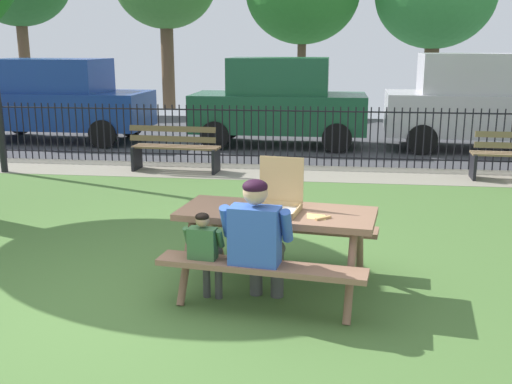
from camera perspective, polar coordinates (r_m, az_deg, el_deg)
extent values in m
cube|color=#4A7035|center=(6.67, -7.19, -6.17)|extent=(28.00, 10.52, 0.02)
cube|color=gray|center=(10.97, -1.30, 1.94)|extent=(28.00, 1.40, 0.01)
cube|color=#424247|center=(15.45, 1.25, 5.42)|extent=(28.00, 7.77, 0.01)
cube|color=#8B634C|center=(5.54, 1.98, -2.08)|extent=(1.88, 0.99, 0.06)
cube|color=#8B634C|center=(5.08, 0.41, -7.13)|extent=(1.82, 0.52, 0.05)
cube|color=#8B634C|center=(6.19, 3.21, -3.27)|extent=(1.82, 0.52, 0.05)
cylinder|color=#8B634C|center=(5.50, -6.61, -6.53)|extent=(0.13, 0.44, 0.74)
cylinder|color=#8B634C|center=(6.23, -3.83, -3.99)|extent=(0.13, 0.44, 0.74)
cylinder|color=#8B634C|center=(5.17, 8.97, -7.97)|extent=(0.13, 0.44, 0.74)
cylinder|color=#8B634C|center=(5.94, 9.84, -5.06)|extent=(0.13, 0.44, 0.74)
cube|color=tan|center=(5.47, 1.84, -1.90)|extent=(0.48, 0.48, 0.01)
cube|color=silver|center=(5.47, 1.84, -1.83)|extent=(0.44, 0.44, 0.00)
cube|color=tan|center=(5.27, 1.28, -2.19)|extent=(0.42, 0.08, 0.04)
cube|color=tan|center=(5.65, 2.37, -1.08)|extent=(0.42, 0.08, 0.04)
cube|color=tan|center=(5.51, -0.21, -1.46)|extent=(0.08, 0.42, 0.04)
cube|color=tan|center=(5.42, 3.94, -1.78)|extent=(0.08, 0.42, 0.04)
cube|color=tan|center=(5.61, 2.44, 1.25)|extent=(0.42, 0.09, 0.42)
pyramid|color=#F1D971|center=(5.36, 5.76, -2.28)|extent=(0.24, 0.24, 0.01)
cube|color=tan|center=(5.29, 6.41, -2.48)|extent=(0.14, 0.13, 0.02)
cylinder|color=#484848|center=(5.58, 0.01, -7.61)|extent=(0.12, 0.12, 0.44)
cylinder|color=#484848|center=(5.30, -0.57, -5.89)|extent=(0.20, 0.44, 0.15)
cylinder|color=#484848|center=(5.53, 2.03, -7.80)|extent=(0.12, 0.12, 0.44)
cylinder|color=#484848|center=(5.25, 1.54, -6.08)|extent=(0.20, 0.44, 0.15)
cube|color=#3359B2|center=(5.01, -0.12, -4.30)|extent=(0.45, 0.27, 0.52)
cylinder|color=#3359B2|center=(5.09, -2.80, -2.78)|extent=(0.12, 0.22, 0.31)
cylinder|color=#3359B2|center=(4.96, 2.93, -3.22)|extent=(0.12, 0.22, 0.31)
sphere|color=tan|center=(4.92, -0.06, -0.02)|extent=(0.21, 0.21, 0.21)
ellipsoid|color=black|center=(4.90, -0.09, 0.52)|extent=(0.21, 0.20, 0.12)
cylinder|color=#424242|center=(5.54, -4.73, -7.82)|extent=(0.07, 0.07, 0.44)
cylinder|color=#424242|center=(5.35, -5.22, -5.91)|extent=(0.12, 0.25, 0.09)
cylinder|color=#424242|center=(5.50, -3.58, -7.94)|extent=(0.07, 0.07, 0.44)
cylinder|color=#424242|center=(5.31, -4.04, -6.03)|extent=(0.12, 0.25, 0.09)
cube|color=#386638|center=(5.18, -5.11, -5.02)|extent=(0.26, 0.16, 0.30)
cylinder|color=#386638|center=(5.23, -6.56, -4.15)|extent=(0.07, 0.13, 0.18)
cylinder|color=#386638|center=(5.14, -3.43, -4.44)|extent=(0.07, 0.13, 0.18)
sphere|color=tan|center=(5.12, -5.12, -2.66)|extent=(0.12, 0.12, 0.12)
ellipsoid|color=black|center=(5.11, -5.14, -2.37)|extent=(0.12, 0.12, 0.07)
cylinder|color=black|center=(11.49, -0.80, 7.78)|extent=(22.48, 0.03, 0.03)
cylinder|color=black|center=(11.62, -0.79, 3.49)|extent=(22.48, 0.03, 0.03)
cylinder|color=black|center=(13.21, -22.85, 5.41)|extent=(0.02, 0.02, 1.14)
cylinder|color=black|center=(13.14, -22.32, 5.42)|extent=(0.02, 0.02, 1.14)
cylinder|color=black|center=(13.07, -21.78, 5.43)|extent=(0.02, 0.02, 1.14)
cylinder|color=black|center=(13.00, -21.24, 5.44)|extent=(0.02, 0.02, 1.14)
cylinder|color=black|center=(12.94, -20.69, 5.45)|extent=(0.02, 0.02, 1.14)
cylinder|color=black|center=(12.87, -20.13, 5.46)|extent=(0.02, 0.02, 1.14)
cylinder|color=black|center=(12.81, -19.57, 5.46)|extent=(0.02, 0.02, 1.14)
cylinder|color=black|center=(12.75, -19.00, 5.47)|extent=(0.02, 0.02, 1.14)
cylinder|color=black|center=(12.68, -18.43, 5.48)|extent=(0.02, 0.02, 1.14)
cylinder|color=black|center=(12.62, -17.85, 5.48)|extent=(0.02, 0.02, 1.14)
cylinder|color=black|center=(12.57, -17.27, 5.49)|extent=(0.02, 0.02, 1.14)
cylinder|color=black|center=(12.51, -16.68, 5.50)|extent=(0.02, 0.02, 1.14)
cylinder|color=black|center=(12.45, -16.09, 5.50)|extent=(0.02, 0.02, 1.14)
cylinder|color=black|center=(12.40, -15.49, 5.51)|extent=(0.02, 0.02, 1.14)
cylinder|color=black|center=(12.34, -14.88, 5.51)|extent=(0.02, 0.02, 1.14)
cylinder|color=black|center=(12.29, -14.27, 5.51)|extent=(0.02, 0.02, 1.14)
cylinder|color=black|center=(12.24, -13.66, 5.52)|extent=(0.02, 0.02, 1.14)
cylinder|color=black|center=(12.19, -13.04, 5.52)|extent=(0.02, 0.02, 1.14)
cylinder|color=black|center=(12.14, -12.41, 5.52)|extent=(0.02, 0.02, 1.14)
cylinder|color=black|center=(12.10, -11.78, 5.52)|extent=(0.02, 0.02, 1.14)
cylinder|color=black|center=(12.05, -11.15, 5.52)|extent=(0.02, 0.02, 1.14)
cylinder|color=black|center=(12.01, -10.51, 5.52)|extent=(0.02, 0.02, 1.14)
cylinder|color=black|center=(11.97, -9.87, 5.52)|extent=(0.02, 0.02, 1.14)
cylinder|color=black|center=(11.93, -9.22, 5.52)|extent=(0.02, 0.02, 1.14)
cylinder|color=black|center=(11.89, -8.57, 5.51)|extent=(0.02, 0.02, 1.14)
cylinder|color=black|center=(11.85, -7.91, 5.51)|extent=(0.02, 0.02, 1.14)
cylinder|color=black|center=(11.81, -7.25, 5.51)|extent=(0.02, 0.02, 1.14)
cylinder|color=black|center=(11.78, -6.58, 5.50)|extent=(0.02, 0.02, 1.14)
cylinder|color=black|center=(11.75, -5.91, 5.50)|extent=(0.02, 0.02, 1.14)
cylinder|color=black|center=(11.72, -5.24, 5.49)|extent=(0.02, 0.02, 1.14)
cylinder|color=black|center=(11.69, -4.57, 5.48)|extent=(0.02, 0.02, 1.14)
cylinder|color=black|center=(11.66, -3.89, 5.47)|extent=(0.02, 0.02, 1.14)
cylinder|color=black|center=(11.63, -3.21, 5.47)|extent=(0.02, 0.02, 1.14)
cylinder|color=black|center=(11.61, -2.52, 5.46)|extent=(0.02, 0.02, 1.14)
cylinder|color=black|center=(11.58, -1.83, 5.45)|extent=(0.02, 0.02, 1.14)
cylinder|color=black|center=(11.56, -1.14, 5.43)|extent=(0.02, 0.02, 1.14)
cylinder|color=black|center=(11.54, -0.45, 5.42)|extent=(0.02, 0.02, 1.14)
cylinder|color=black|center=(11.53, 0.25, 5.41)|extent=(0.02, 0.02, 1.14)
cylinder|color=black|center=(11.51, 0.94, 5.40)|extent=(0.02, 0.02, 1.14)
cylinder|color=black|center=(11.50, 1.64, 5.38)|extent=(0.02, 0.02, 1.14)
cylinder|color=black|center=(11.48, 2.34, 5.37)|extent=(0.02, 0.02, 1.14)
cylinder|color=black|center=(11.47, 3.04, 5.35)|extent=(0.02, 0.02, 1.14)
cylinder|color=black|center=(11.46, 3.75, 5.33)|extent=(0.02, 0.02, 1.14)
cylinder|color=black|center=(11.45, 4.45, 5.31)|extent=(0.02, 0.02, 1.14)
cylinder|color=black|center=(11.45, 5.16, 5.30)|extent=(0.02, 0.02, 1.14)
cylinder|color=black|center=(11.44, 5.86, 5.28)|extent=(0.02, 0.02, 1.14)
cylinder|color=black|center=(11.44, 6.57, 5.26)|extent=(0.02, 0.02, 1.14)
cylinder|color=black|center=(11.44, 7.27, 5.23)|extent=(0.02, 0.02, 1.14)
cylinder|color=black|center=(11.44, 7.98, 5.21)|extent=(0.02, 0.02, 1.14)
cylinder|color=black|center=(11.44, 8.69, 5.19)|extent=(0.02, 0.02, 1.14)
cylinder|color=black|center=(11.45, 9.39, 5.17)|extent=(0.02, 0.02, 1.14)
cylinder|color=black|center=(11.45, 10.10, 5.14)|extent=(0.02, 0.02, 1.14)
cylinder|color=black|center=(11.46, 10.80, 5.12)|extent=(0.02, 0.02, 1.14)
cylinder|color=black|center=(11.47, 11.50, 5.09)|extent=(0.02, 0.02, 1.14)
cylinder|color=black|center=(11.48, 12.21, 5.06)|extent=(0.02, 0.02, 1.14)
cylinder|color=black|center=(11.50, 12.90, 5.04)|extent=(0.02, 0.02, 1.14)
cylinder|color=black|center=(11.51, 13.60, 5.01)|extent=(0.02, 0.02, 1.14)
cylinder|color=black|center=(11.53, 14.30, 4.98)|extent=(0.02, 0.02, 1.14)
cylinder|color=black|center=(11.54, 14.99, 4.95)|extent=(0.02, 0.02, 1.14)
cylinder|color=black|center=(11.56, 15.69, 4.92)|extent=(0.02, 0.02, 1.14)
cylinder|color=black|center=(11.59, 16.37, 4.89)|extent=(0.02, 0.02, 1.14)
cylinder|color=black|center=(11.61, 17.06, 4.86)|extent=(0.02, 0.02, 1.14)
cylinder|color=black|center=(11.63, 17.74, 4.83)|extent=(0.02, 0.02, 1.14)
cylinder|color=black|center=(11.66, 18.43, 4.80)|extent=(0.02, 0.02, 1.14)
cylinder|color=black|center=(11.69, 19.10, 4.77)|extent=(0.02, 0.02, 1.14)
cylinder|color=black|center=(11.72, 19.78, 4.73)|extent=(0.02, 0.02, 1.14)
cylinder|color=black|center=(11.75, 20.45, 4.70)|extent=(0.02, 0.02, 1.14)
cylinder|color=black|center=(11.78, 21.11, 4.66)|extent=(0.02, 0.02, 1.14)
cylinder|color=black|center=(11.81, 21.78, 4.63)|extent=(0.02, 0.02, 1.14)
cylinder|color=black|center=(11.85, 22.44, 4.60)|extent=(0.02, 0.02, 1.14)
cylinder|color=black|center=(11.89, 23.09, 4.56)|extent=(0.02, 0.02, 1.14)
cube|color=brown|center=(11.20, -7.36, 4.38)|extent=(1.60, 0.21, 0.04)
cube|color=brown|center=(11.07, -7.59, 4.26)|extent=(1.60, 0.21, 0.04)
cube|color=brown|center=(10.94, -7.83, 4.14)|extent=(1.60, 0.21, 0.04)
cube|color=brown|center=(10.85, -7.96, 5.03)|extent=(1.60, 0.17, 0.11)
cube|color=brown|center=(10.83, -8.00, 5.97)|extent=(1.60, 0.17, 0.11)
cube|color=black|center=(10.84, -3.83, 2.97)|extent=(0.08, 0.44, 0.44)
cube|color=black|center=(11.33, -11.29, 3.20)|extent=(0.08, 0.44, 0.44)
cube|color=black|center=(11.00, 19.96, 2.32)|extent=(0.07, 0.44, 0.44)
cube|color=navy|center=(15.20, -18.46, 7.48)|extent=(4.43, 1.88, 0.84)
cube|color=navy|center=(15.19, -19.04, 10.47)|extent=(2.63, 1.63, 0.76)
cube|color=#262D38|center=(14.78, -15.72, 10.63)|extent=(0.07, 1.53, 0.65)
cylinder|color=black|center=(13.82, -14.41, 5.34)|extent=(0.64, 0.12, 0.64)
cylinder|color=black|center=(15.47, -11.86, 6.36)|extent=(0.64, 0.12, 0.64)
cylinder|color=black|center=(16.74, -21.58, 6.23)|extent=(0.64, 0.12, 0.64)
cube|color=#1B5235|center=(13.76, 2.19, 7.58)|extent=(3.91, 1.73, 0.84)
cube|color=#1B5235|center=(13.70, 2.22, 11.00)|extent=(2.21, 1.52, 0.80)
cube|color=#262D38|center=(13.65, 5.27, 10.94)|extent=(0.05, 1.46, 0.68)
cylinder|color=black|center=(12.91, 7.70, 5.08)|extent=(0.64, 0.11, 0.64)
cylinder|color=black|center=(14.61, 7.71, 6.10)|extent=(0.64, 0.11, 0.64)
cylinder|color=black|center=(13.17, -3.96, 5.35)|extent=(0.64, 0.11, 0.64)
cylinder|color=black|center=(14.84, -2.64, 6.33)|extent=(0.64, 0.11, 0.64)
cube|color=#BDB9C0|center=(14.14, 21.64, 6.92)|extent=(4.67, 2.02, 0.90)
cube|color=#BDB9C0|center=(14.07, 21.96, 10.43)|extent=(3.26, 1.75, 0.84)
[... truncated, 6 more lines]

